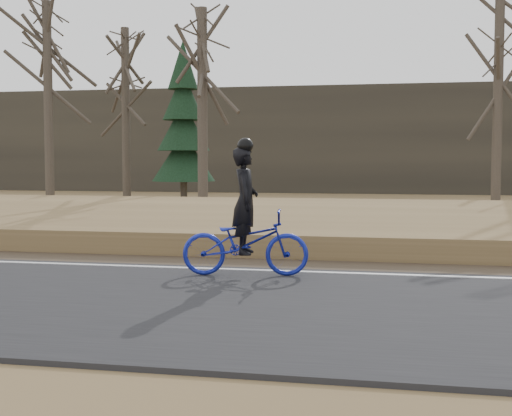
# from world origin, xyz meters

# --- Properties ---
(ground) EXTENTS (120.00, 120.00, 0.00)m
(ground) POSITION_xyz_m (0.00, 0.00, 0.00)
(ground) COLOR olive
(ground) RESTS_ON ground
(road) EXTENTS (120.00, 6.00, 0.06)m
(road) POSITION_xyz_m (0.00, -2.50, 0.03)
(road) COLOR black
(road) RESTS_ON ground
(edge_line) EXTENTS (120.00, 0.12, 0.01)m
(edge_line) POSITION_xyz_m (0.00, 0.20, 0.07)
(edge_line) COLOR silver
(edge_line) RESTS_ON road
(shoulder) EXTENTS (120.00, 1.60, 0.04)m
(shoulder) POSITION_xyz_m (0.00, 1.20, 0.02)
(shoulder) COLOR #473A2B
(shoulder) RESTS_ON ground
(embankment) EXTENTS (120.00, 5.00, 0.44)m
(embankment) POSITION_xyz_m (0.00, 4.20, 0.22)
(embankment) COLOR olive
(embankment) RESTS_ON ground
(ballast) EXTENTS (120.00, 3.00, 0.45)m
(ballast) POSITION_xyz_m (0.00, 8.00, 0.23)
(ballast) COLOR slate
(ballast) RESTS_ON ground
(railroad) EXTENTS (120.00, 2.40, 0.29)m
(railroad) POSITION_xyz_m (0.00, 8.00, 0.53)
(railroad) COLOR black
(railroad) RESTS_ON ballast
(treeline_backdrop) EXTENTS (120.00, 4.00, 6.00)m
(treeline_backdrop) POSITION_xyz_m (0.00, 30.00, 3.00)
(treeline_backdrop) COLOR #383328
(treeline_backdrop) RESTS_ON ground
(cyclist) EXTENTS (2.13, 1.02, 2.23)m
(cyclist) POSITION_xyz_m (-1.38, -0.35, 0.76)
(cyclist) COLOR navy
(cyclist) RESTS_ON road
(bare_tree_far_left) EXTENTS (0.36, 0.36, 8.16)m
(bare_tree_far_left) POSITION_xyz_m (-12.78, 14.69, 4.08)
(bare_tree_far_left) COLOR #4D4539
(bare_tree_far_left) RESTS_ON ground
(bare_tree_left) EXTENTS (0.36, 0.36, 7.66)m
(bare_tree_left) POSITION_xyz_m (-10.92, 18.17, 3.83)
(bare_tree_left) COLOR #4D4539
(bare_tree_left) RESTS_ON ground
(bare_tree_near_left) EXTENTS (0.36, 0.36, 7.24)m
(bare_tree_near_left) POSITION_xyz_m (-5.91, 12.93, 3.62)
(bare_tree_near_left) COLOR #4D4539
(bare_tree_near_left) RESTS_ON ground
(bare_tree_center) EXTENTS (0.36, 0.36, 9.46)m
(bare_tree_center) POSITION_xyz_m (4.48, 16.28, 4.73)
(bare_tree_center) COLOR #4D4539
(bare_tree_center) RESTS_ON ground
(conifer) EXTENTS (2.60, 2.60, 6.77)m
(conifer) POSITION_xyz_m (-7.78, 16.58, 3.20)
(conifer) COLOR #4D4539
(conifer) RESTS_ON ground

